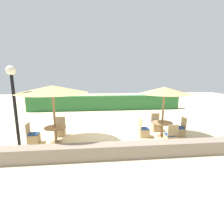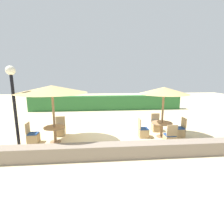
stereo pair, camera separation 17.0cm
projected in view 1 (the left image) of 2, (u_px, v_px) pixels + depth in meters
The scene contains 14 objects.
ground_plane at pixel (113, 130), 9.58m from camera, with size 40.00×40.00×0.00m, color beige.
hedge_row at pixel (105, 103), 15.12m from camera, with size 13.00×0.70×1.23m, color #2D6B33.
stone_border at pixel (124, 150), 6.40m from camera, with size 10.00×0.56×0.52m, color gray.
lamp_post at pixel (13, 91), 6.75m from camera, with size 0.36×0.36×3.32m.
parasol_front_left at pixel (53, 89), 7.36m from camera, with size 3.00×3.00×2.54m.
round_table_front_left at pixel (55, 131), 7.74m from camera, with size 0.94×0.94×0.71m.
patio_chair_front_left_north at pixel (60, 131), 8.67m from camera, with size 0.46×0.46×0.93m.
patio_chair_front_left_west at pixel (33, 138), 7.70m from camera, with size 0.46×0.46×0.93m.
parasol_front_right at pixel (164, 91), 8.17m from camera, with size 2.32×2.32×2.42m.
round_table_front_right at pixel (162, 126), 8.52m from camera, with size 0.99×0.99×0.71m.
patio_chair_front_right_north at pixel (156, 126), 9.47m from camera, with size 0.46×0.46×0.93m.
patio_chair_front_right_south at pixel (170, 138), 7.61m from camera, with size 0.46×0.46×0.93m.
patio_chair_front_right_east at pixel (179, 131), 8.66m from camera, with size 0.46×0.46×0.93m.
patio_chair_front_right_west at pixel (143, 132), 8.52m from camera, with size 0.46×0.46×0.93m.
Camera 1 is at (-1.08, -9.10, 2.95)m, focal length 28.00 mm.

